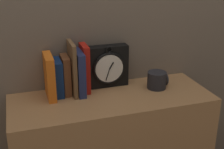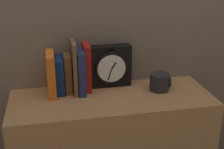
{
  "view_description": "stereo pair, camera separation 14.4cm",
  "coord_description": "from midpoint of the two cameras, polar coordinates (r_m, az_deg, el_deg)",
  "views": [
    {
      "loc": [
        -0.41,
        -1.28,
        1.35
      ],
      "look_at": [
        0.0,
        0.0,
        0.82
      ],
      "focal_mm": 50.0,
      "sensor_mm": 36.0,
      "label": 1
    },
    {
      "loc": [
        -0.27,
        -1.31,
        1.35
      ],
      "look_at": [
        0.0,
        0.0,
        0.82
      ],
      "focal_mm": 50.0,
      "sensor_mm": 36.0,
      "label": 2
    }
  ],
  "objects": [
    {
      "name": "book_slot5_red",
      "position": [
        1.52,
        -1.93,
        1.28
      ],
      "size": [
        0.03,
        0.12,
        0.23
      ],
      "color": "#B21910",
      "rests_on": "bookshelf"
    },
    {
      "name": "book_slot0_orange",
      "position": [
        1.49,
        -8.38,
        0.03
      ],
      "size": [
        0.04,
        0.16,
        0.21
      ],
      "color": "orange",
      "rests_on": "bookshelf"
    },
    {
      "name": "book_slot4_navy",
      "position": [
        1.5,
        -3.03,
        0.54
      ],
      "size": [
        0.03,
        0.16,
        0.21
      ],
      "color": "navy",
      "rests_on": "bookshelf"
    },
    {
      "name": "book_slot3_brown",
      "position": [
        1.5,
        -4.23,
        1.29
      ],
      "size": [
        0.02,
        0.15,
        0.26
      ],
      "color": "brown",
      "rests_on": "bookshelf"
    },
    {
      "name": "clock",
      "position": [
        1.57,
        2.29,
        1.47
      ],
      "size": [
        0.21,
        0.08,
        0.22
      ],
      "color": "black",
      "rests_on": "bookshelf"
    },
    {
      "name": "book_slot1_navy",
      "position": [
        1.51,
        -6.93,
        -0.23
      ],
      "size": [
        0.04,
        0.13,
        0.17
      ],
      "color": "navy",
      "rests_on": "bookshelf"
    },
    {
      "name": "mug",
      "position": [
        1.57,
        11.37,
        -1.41
      ],
      "size": [
        0.1,
        0.1,
        0.09
      ],
      "color": "#232328",
      "rests_on": "bookshelf"
    },
    {
      "name": "book_slot2_brown",
      "position": [
        1.52,
        -5.44,
        0.19
      ],
      "size": [
        0.03,
        0.12,
        0.19
      ],
      "color": "brown",
      "rests_on": "bookshelf"
    }
  ]
}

